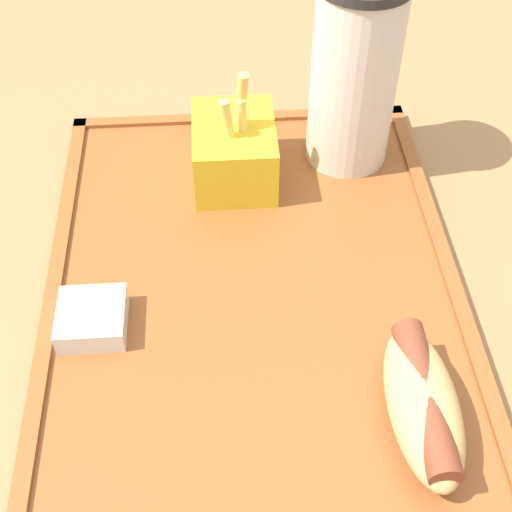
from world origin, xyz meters
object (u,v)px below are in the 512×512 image
object	(u,v)px
soda_cup	(357,73)
hot_dog_far	(426,403)
fries_carton	(237,150)
sauce_cup_mayo	(95,318)

from	to	relation	value
soda_cup	hot_dog_far	distance (m)	0.29
fries_carton	sauce_cup_mayo	world-z (taller)	fries_carton
fries_carton	sauce_cup_mayo	bearing A→B (deg)	-34.84
fries_carton	sauce_cup_mayo	size ratio (longest dim) A/B	2.18
soda_cup	hot_dog_far	size ratio (longest dim) A/B	1.71
soda_cup	fries_carton	bearing A→B (deg)	-76.45
fries_carton	soda_cup	bearing A→B (deg)	103.55
fries_carton	sauce_cup_mayo	distance (m)	0.20
hot_dog_far	sauce_cup_mayo	bearing A→B (deg)	-112.68
soda_cup	sauce_cup_mayo	size ratio (longest dim) A/B	4.17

